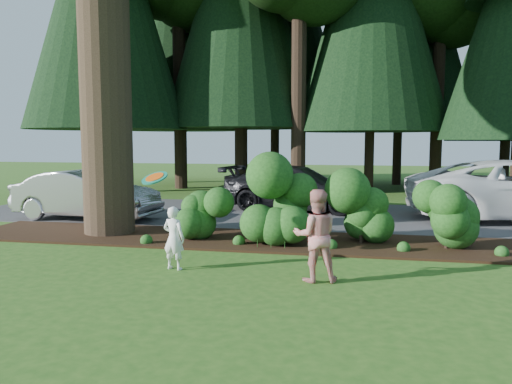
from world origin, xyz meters
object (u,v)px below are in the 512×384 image
child (174,238)px  frisbee (155,178)px  car_silver_wagon (86,195)px  adult (316,235)px  car_dark_suv (297,188)px

child → frisbee: bearing=-21.3°
car_silver_wagon → adult: size_ratio=2.79×
frisbee → car_dark_suv: bearing=77.0°
child → car_dark_suv: bearing=-87.6°
adult → car_dark_suv: bearing=-93.9°
car_silver_wagon → car_dark_suv: size_ratio=0.85×
car_silver_wagon → car_dark_suv: (5.88, 3.21, 0.02)m
car_silver_wagon → car_dark_suv: car_dark_suv is taller
car_dark_suv → frisbee: frisbee is taller
car_silver_wagon → child: (4.57, -4.85, -0.16)m
child → frisbee: frisbee is taller
car_dark_suv → child: 8.16m
frisbee → child: bearing=-32.9°
child → adult: 2.62m
car_silver_wagon → adult: bearing=-120.7°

